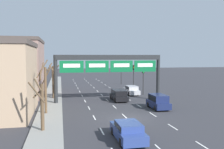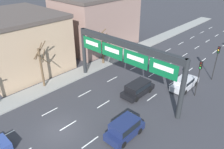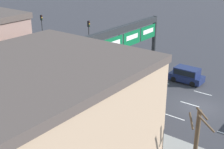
{
  "view_description": "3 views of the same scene",
  "coord_description": "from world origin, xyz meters",
  "px_view_note": "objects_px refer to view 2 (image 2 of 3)",
  "views": [
    {
      "loc": [
        -6.76,
        -24.92,
        6.49
      ],
      "look_at": [
        -0.28,
        6.22,
        4.17
      ],
      "focal_mm": 40.0,
      "sensor_mm": 36.0,
      "label": 1
    },
    {
      "loc": [
        14.77,
        -8.35,
        14.78
      ],
      "look_at": [
        -0.71,
        8.2,
        2.77
      ],
      "focal_mm": 35.0,
      "sensor_mm": 36.0,
      "label": 2
    },
    {
      "loc": [
        -26.9,
        -9.81,
        14.19
      ],
      "look_at": [
        -2.02,
        9.26,
        1.85
      ],
      "focal_mm": 50.0,
      "sensor_mm": 36.0,
      "label": 3
    }
  ],
  "objects_px": {
    "suv_navy": "(125,128)",
    "suv_black": "(138,88)",
    "traffic_light_near_gantry": "(217,57)",
    "tree_bare_closest": "(41,64)",
    "sign_gantry": "(125,53)",
    "tree_bare_second": "(103,46)",
    "car_silver": "(185,83)",
    "traffic_light_far_end": "(199,72)"
  },
  "relations": [
    {
      "from": "suv_navy",
      "to": "car_silver",
      "type": "bearing_deg",
      "value": 89.95
    },
    {
      "from": "sign_gantry",
      "to": "traffic_light_far_end",
      "type": "xyz_separation_m",
      "value": [
        6.88,
        5.26,
        -1.94
      ]
    },
    {
      "from": "tree_bare_second",
      "to": "traffic_light_far_end",
      "type": "bearing_deg",
      "value": 4.12
    },
    {
      "from": "suv_navy",
      "to": "tree_bare_second",
      "type": "bearing_deg",
      "value": 142.09
    },
    {
      "from": "suv_navy",
      "to": "tree_bare_second",
      "type": "xyz_separation_m",
      "value": [
        -12.88,
        10.03,
        1.94
      ]
    },
    {
      "from": "suv_black",
      "to": "traffic_light_near_gantry",
      "type": "height_order",
      "value": "traffic_light_near_gantry"
    },
    {
      "from": "car_silver",
      "to": "tree_bare_closest",
      "type": "distance_m",
      "value": 18.24
    },
    {
      "from": "traffic_light_far_end",
      "to": "tree_bare_closest",
      "type": "xyz_separation_m",
      "value": [
        -15.3,
        -11.28,
        -0.01
      ]
    },
    {
      "from": "sign_gantry",
      "to": "car_silver",
      "type": "bearing_deg",
      "value": 49.93
    },
    {
      "from": "suv_navy",
      "to": "traffic_light_near_gantry",
      "type": "bearing_deg",
      "value": 83.89
    },
    {
      "from": "suv_black",
      "to": "tree_bare_closest",
      "type": "bearing_deg",
      "value": -145.95
    },
    {
      "from": "sign_gantry",
      "to": "suv_navy",
      "type": "height_order",
      "value": "sign_gantry"
    },
    {
      "from": "suv_black",
      "to": "traffic_light_near_gantry",
      "type": "distance_m",
      "value": 11.58
    },
    {
      "from": "traffic_light_near_gantry",
      "to": "tree_bare_closest",
      "type": "xyz_separation_m",
      "value": [
        -15.25,
        -16.78,
        -0.18
      ]
    },
    {
      "from": "traffic_light_far_end",
      "to": "tree_bare_closest",
      "type": "height_order",
      "value": "tree_bare_closest"
    },
    {
      "from": "suv_black",
      "to": "traffic_light_near_gantry",
      "type": "bearing_deg",
      "value": 62.41
    },
    {
      "from": "tree_bare_closest",
      "to": "tree_bare_second",
      "type": "height_order",
      "value": "tree_bare_closest"
    },
    {
      "from": "suv_navy",
      "to": "car_silver",
      "type": "height_order",
      "value": "suv_navy"
    },
    {
      "from": "suv_black",
      "to": "tree_bare_second",
      "type": "height_order",
      "value": "tree_bare_second"
    },
    {
      "from": "suv_black",
      "to": "traffic_light_far_end",
      "type": "xyz_separation_m",
      "value": [
        5.28,
        4.51,
        2.38
      ]
    },
    {
      "from": "sign_gantry",
      "to": "traffic_light_near_gantry",
      "type": "xyz_separation_m",
      "value": [
        6.83,
        10.76,
        -1.77
      ]
    },
    {
      "from": "traffic_light_far_end",
      "to": "car_silver",
      "type": "bearing_deg",
      "value": 157.3
    },
    {
      "from": "suv_black",
      "to": "tree_bare_closest",
      "type": "relative_size",
      "value": 0.76
    },
    {
      "from": "sign_gantry",
      "to": "suv_navy",
      "type": "bearing_deg",
      "value": -49.09
    },
    {
      "from": "traffic_light_near_gantry",
      "to": "traffic_light_far_end",
      "type": "xyz_separation_m",
      "value": [
        0.05,
        -5.5,
        -0.18
      ]
    },
    {
      "from": "tree_bare_closest",
      "to": "tree_bare_second",
      "type": "relative_size",
      "value": 1.12
    },
    {
      "from": "suv_navy",
      "to": "suv_black",
      "type": "distance_m",
      "value": 7.43
    },
    {
      "from": "suv_black",
      "to": "tree_bare_closest",
      "type": "height_order",
      "value": "tree_bare_closest"
    },
    {
      "from": "car_silver",
      "to": "suv_black",
      "type": "distance_m",
      "value": 6.31
    },
    {
      "from": "traffic_light_near_gantry",
      "to": "tree_bare_closest",
      "type": "bearing_deg",
      "value": -132.26
    },
    {
      "from": "suv_navy",
      "to": "traffic_light_far_end",
      "type": "distance_m",
      "value": 11.47
    },
    {
      "from": "tree_bare_closest",
      "to": "suv_navy",
      "type": "bearing_deg",
      "value": 0.79
    },
    {
      "from": "sign_gantry",
      "to": "tree_bare_closest",
      "type": "relative_size",
      "value": 2.56
    },
    {
      "from": "sign_gantry",
      "to": "traffic_light_near_gantry",
      "type": "distance_m",
      "value": 12.87
    },
    {
      "from": "traffic_light_near_gantry",
      "to": "tree_bare_second",
      "type": "distance_m",
      "value": 16.07
    },
    {
      "from": "suv_navy",
      "to": "suv_black",
      "type": "height_order",
      "value": "suv_navy"
    },
    {
      "from": "sign_gantry",
      "to": "suv_black",
      "type": "height_order",
      "value": "sign_gantry"
    },
    {
      "from": "sign_gantry",
      "to": "car_silver",
      "type": "relative_size",
      "value": 3.28
    },
    {
      "from": "suv_navy",
      "to": "suv_black",
      "type": "relative_size",
      "value": 0.86
    },
    {
      "from": "suv_navy",
      "to": "tree_bare_second",
      "type": "relative_size",
      "value": 0.73
    },
    {
      "from": "sign_gantry",
      "to": "tree_bare_closest",
      "type": "xyz_separation_m",
      "value": [
        -8.41,
        -6.02,
        -1.95
      ]
    },
    {
      "from": "traffic_light_near_gantry",
      "to": "tree_bare_closest",
      "type": "distance_m",
      "value": 22.67
    }
  ]
}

